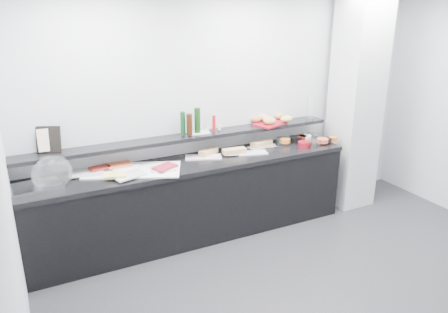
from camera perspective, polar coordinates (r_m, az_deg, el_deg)
name	(u,v)px	position (r m, az deg, el deg)	size (l,w,h in m)	color
ground	(342,303)	(4.24, 15.12, -17.95)	(5.00, 5.00, 0.00)	#2D2D30
back_wall	(237,109)	(5.16, 1.74, 6.22)	(5.00, 0.02, 2.70)	silver
column	(356,102)	(5.76, 16.82, 6.77)	(0.50, 0.50, 2.70)	silver
buffet_cabinet	(194,202)	(4.93, -3.93, -5.89)	(3.60, 0.60, 0.85)	black
counter_top	(193,164)	(4.75, -4.05, -0.98)	(3.62, 0.62, 0.05)	black
wall_shelf	(186,137)	(4.83, -4.92, 2.51)	(3.60, 0.25, 0.04)	black
cloche_base	(34,187)	(4.40, -23.53, -3.71)	(0.47, 0.31, 0.04)	silver
cloche_dome	(52,174)	(4.37, -21.51, -2.09)	(0.39, 0.25, 0.34)	silver
linen_runner	(133,170)	(4.57, -11.85, -1.76)	(0.96, 0.45, 0.01)	white
platter_meat_a	(86,172)	(4.59, -17.52, -2.00)	(0.33, 0.22, 0.01)	silver
food_meat_a	(100,168)	(4.62, -15.94, -1.43)	(0.20, 0.13, 0.02)	maroon
platter_salmon	(123,166)	(4.67, -13.06, -1.22)	(0.27, 0.18, 0.01)	white
food_salmon	(119,165)	(4.66, -13.52, -1.04)	(0.24, 0.15, 0.02)	#EE5C30
platter_cheese	(129,175)	(4.40, -12.34, -2.42)	(0.31, 0.21, 0.01)	silver
food_cheese	(115,175)	(4.38, -14.01, -2.40)	(0.20, 0.13, 0.02)	#F3E75E
platter_meat_b	(163,169)	(4.52, -7.91, -1.58)	(0.26, 0.17, 0.01)	silver
food_meat_b	(165,167)	(4.51, -7.73, -1.36)	(0.23, 0.15, 0.02)	maroon
sandwich_plate_left	(203,157)	(4.86, -2.72, -0.08)	(0.40, 0.17, 0.01)	white
sandwich_food_left	(208,152)	(4.92, -2.05, 0.63)	(0.24, 0.09, 0.06)	tan
tongs_left	(212,155)	(4.89, -1.64, 0.21)	(0.01, 0.01, 0.16)	silver
sandwich_plate_mid	(252,153)	(5.00, 3.69, 0.46)	(0.35, 0.15, 0.01)	silver
sandwich_food_mid	(234,151)	(4.94, 1.37, 0.71)	(0.26, 0.10, 0.06)	tan
tongs_mid	(235,155)	(4.88, 1.49, 0.17)	(0.01, 0.01, 0.16)	#B4B6BB
sandwich_plate_right	(261,146)	(5.25, 4.87, 1.35)	(0.34, 0.14, 0.01)	silver
sandwich_food_right	(261,143)	(5.22, 4.92, 1.70)	(0.27, 0.10, 0.06)	tan
tongs_right	(272,147)	(5.19, 6.31, 1.25)	(0.01, 0.01, 0.16)	#A8AAAF
bowl_glass_fruit	(283,141)	(5.39, 7.74, 2.03)	(0.18, 0.18, 0.07)	white
fill_glass_fruit	(285,141)	(5.35, 7.96, 2.04)	(0.12, 0.12, 0.05)	orange
bowl_black_jam	(296,139)	(5.48, 9.33, 2.24)	(0.16, 0.16, 0.07)	black
fill_black_jam	(302,138)	(5.51, 10.13, 2.43)	(0.13, 0.13, 0.05)	#54150C
bowl_glass_cream	(313,136)	(5.64, 11.56, 2.60)	(0.16, 0.16, 0.07)	white
fill_glass_cream	(304,137)	(5.54, 10.47, 2.50)	(0.17, 0.17, 0.05)	white
bowl_red_jam	(304,144)	(5.29, 10.36, 1.56)	(0.14, 0.14, 0.07)	maroon
fill_red_jam	(309,144)	(5.29, 10.98, 1.67)	(0.09, 0.09, 0.05)	#620E0E
bowl_glass_salmon	(313,143)	(5.35, 11.51, 1.70)	(0.18, 0.18, 0.07)	white
fill_glass_salmon	(322,141)	(5.45, 12.74, 2.05)	(0.14, 0.14, 0.05)	#DD5336
bowl_black_fruit	(327,141)	(5.50, 13.25, 2.04)	(0.12, 0.12, 0.07)	black
fill_black_fruit	(333,139)	(5.54, 14.07, 2.25)	(0.10, 0.10, 0.05)	orange
framed_print	(48,140)	(4.55, -21.95, 2.07)	(0.23, 0.02, 0.26)	black
print_art	(47,140)	(4.54, -22.12, 2.01)	(0.17, 0.00, 0.22)	beige
condiment_tray	(198,133)	(4.90, -3.41, 3.13)	(0.25, 0.15, 0.01)	white
bottle_green_a	(183,123)	(4.77, -5.40, 4.33)	(0.05, 0.05, 0.26)	#103B1C
bottle_brown	(189,125)	(4.76, -4.55, 4.18)	(0.06, 0.06, 0.24)	#331709
bottle_green_b	(197,120)	(4.85, -3.50, 4.75)	(0.07, 0.07, 0.28)	#133D10
bottle_hot	(214,123)	(4.91, -1.32, 4.36)	(0.04, 0.04, 0.18)	red
shaker_salt	(219,127)	(4.97, -0.63, 3.87)	(0.03, 0.03, 0.07)	white
shaker_pepper	(208,128)	(4.91, -2.12, 3.68)	(0.03, 0.03, 0.07)	white
bread_tray	(270,124)	(5.28, 6.00, 4.28)	(0.37, 0.26, 0.02)	maroon
bread_roll_nw	(256,119)	(5.28, 4.23, 4.91)	(0.13, 0.08, 0.08)	#B67245
bread_roll_n	(264,117)	(5.36, 5.25, 5.12)	(0.12, 0.08, 0.08)	tan
bread_roll_ne	(280,116)	(5.45, 7.29, 5.28)	(0.13, 0.08, 0.08)	#AE8F42
bread_roll_sw	(270,121)	(5.19, 6.04, 4.61)	(0.15, 0.09, 0.08)	#B58F45
bread_roll_s	(269,121)	(5.22, 5.86, 4.69)	(0.13, 0.09, 0.08)	#BE8948
bread_roll_se	(286,119)	(5.32, 8.16, 4.89)	(0.16, 0.10, 0.08)	gold
bread_roll_midw	(267,119)	(5.28, 5.65, 4.87)	(0.12, 0.08, 0.08)	tan
carafe	(310,108)	(5.55, 11.23, 6.25)	(0.10, 0.10, 0.30)	white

